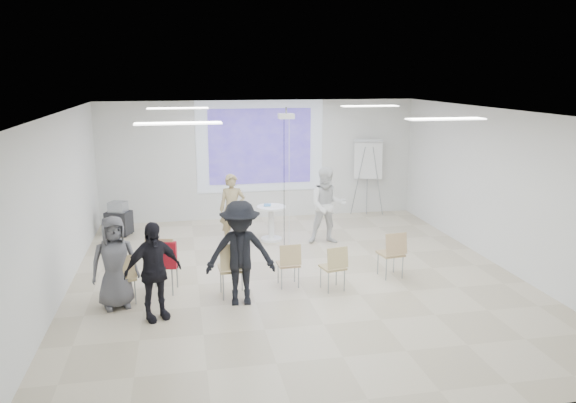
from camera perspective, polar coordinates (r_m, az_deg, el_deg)
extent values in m
cube|color=beige|center=(10.37, 0.85, -8.00)|extent=(8.00, 9.00, 0.10)
cube|color=white|center=(9.71, 0.91, 9.36)|extent=(8.00, 9.00, 0.10)
cube|color=silver|center=(14.33, -2.87, 4.26)|extent=(8.00, 0.10, 3.00)
cube|color=silver|center=(9.94, -22.63, -0.60)|extent=(0.10, 9.00, 3.00)
cube|color=silver|center=(11.45, 21.14, 1.20)|extent=(0.10, 9.00, 3.00)
cube|color=silver|center=(14.22, -2.84, 5.62)|extent=(3.20, 0.01, 2.30)
cube|color=#4030A5|center=(14.21, -2.84, 5.61)|extent=(2.60, 0.01, 1.90)
cylinder|color=white|center=(12.59, -1.70, -3.82)|extent=(0.56, 0.56, 0.05)
cylinder|color=white|center=(12.49, -1.71, -2.28)|extent=(0.15, 0.15, 0.70)
cylinder|color=white|center=(12.40, -1.72, -0.59)|extent=(0.76, 0.76, 0.04)
cube|color=white|center=(12.36, -1.47, -0.50)|extent=(0.22, 0.15, 0.01)
cube|color=#418FC4|center=(12.46, -2.11, -0.35)|extent=(0.19, 0.24, 0.02)
imported|color=tan|center=(12.19, -5.69, -0.32)|extent=(0.68, 0.49, 1.75)
imported|color=white|center=(12.19, 4.03, 0.00)|extent=(0.98, 0.83, 1.87)
cube|color=white|center=(12.39, -5.00, 1.22)|extent=(0.05, 0.12, 0.04)
cube|color=white|center=(12.31, 2.94, 1.70)|extent=(0.05, 0.12, 0.04)
cube|color=tan|center=(9.54, -16.45, -7.43)|extent=(0.48, 0.48, 0.04)
cube|color=tan|center=(9.29, -16.35, -6.46)|extent=(0.40, 0.17, 0.37)
cylinder|color=#96999E|center=(9.45, -17.16, -9.08)|extent=(0.03, 0.03, 0.41)
cylinder|color=gray|center=(9.49, -15.25, -8.85)|extent=(0.03, 0.03, 0.41)
cylinder|color=gray|center=(9.74, -17.45, -8.42)|extent=(0.03, 0.03, 0.41)
cylinder|color=gray|center=(9.78, -15.59, -8.21)|extent=(0.03, 0.03, 0.41)
cube|color=tan|center=(9.79, -12.58, -6.18)|extent=(0.55, 0.55, 0.04)
cube|color=tan|center=(9.50, -12.96, -5.04)|extent=(0.47, 0.19, 0.44)
cylinder|color=gray|center=(9.75, -13.84, -7.93)|extent=(0.03, 0.03, 0.49)
cylinder|color=gray|center=(9.66, -11.66, -8.01)|extent=(0.03, 0.03, 0.49)
cylinder|color=gray|center=(10.09, -13.31, -7.17)|extent=(0.03, 0.03, 0.49)
cylinder|color=gray|center=(10.01, -11.20, -7.24)|extent=(0.03, 0.03, 0.49)
cube|color=tan|center=(9.44, -5.65, -6.76)|extent=(0.47, 0.47, 0.04)
cube|color=#D0B578|center=(9.15, -5.51, -5.62)|extent=(0.45, 0.11, 0.43)
cylinder|color=gray|center=(9.33, -6.59, -8.63)|extent=(0.02, 0.02, 0.47)
cylinder|color=gray|center=(9.38, -4.35, -8.47)|extent=(0.02, 0.02, 0.47)
cylinder|color=gray|center=(9.67, -6.85, -7.85)|extent=(0.02, 0.02, 0.47)
cylinder|color=#95979D|center=(9.72, -4.69, -7.71)|extent=(0.02, 0.02, 0.47)
cube|color=tan|center=(9.85, 0.03, -6.37)|extent=(0.38, 0.38, 0.04)
cube|color=tan|center=(9.61, 0.26, -5.47)|extent=(0.37, 0.09, 0.35)
cylinder|color=#93969B|center=(9.75, -0.65, -7.85)|extent=(0.02, 0.02, 0.39)
cylinder|color=gray|center=(9.81, 1.09, -7.71)|extent=(0.02, 0.02, 0.39)
cylinder|color=#919499|center=(10.02, -1.01, -7.26)|extent=(0.02, 0.02, 0.39)
cylinder|color=gray|center=(10.09, 0.68, -7.13)|extent=(0.02, 0.02, 0.39)
cube|color=tan|center=(9.71, 4.56, -6.68)|extent=(0.44, 0.44, 0.04)
cube|color=tan|center=(9.48, 5.07, -5.74)|extent=(0.38, 0.15, 0.36)
cylinder|color=gray|center=(9.59, 4.13, -8.24)|extent=(0.02, 0.02, 0.39)
cylinder|color=gray|center=(9.72, 5.75, -7.97)|extent=(0.02, 0.02, 0.39)
cylinder|color=#92959A|center=(9.84, 3.34, -7.65)|extent=(0.02, 0.02, 0.39)
cylinder|color=gray|center=(9.97, 4.93, -7.40)|extent=(0.02, 0.02, 0.39)
cube|color=tan|center=(10.44, 10.38, -5.23)|extent=(0.45, 0.45, 0.04)
cube|color=tan|center=(10.21, 10.95, -4.25)|extent=(0.41, 0.13, 0.39)
cylinder|color=gray|center=(10.30, 9.95, -6.78)|extent=(0.02, 0.02, 0.43)
cylinder|color=gray|center=(10.45, 11.56, -6.56)|extent=(0.02, 0.02, 0.43)
cylinder|color=gray|center=(10.58, 9.12, -6.22)|extent=(0.02, 0.02, 0.43)
cylinder|color=#909498|center=(10.72, 10.70, -6.02)|extent=(0.02, 0.02, 0.43)
cube|color=#A61421|center=(9.51, -12.67, -5.35)|extent=(0.49, 0.20, 0.45)
imported|color=black|center=(9.45, -5.67, -6.52)|extent=(0.36, 0.27, 0.03)
imported|color=black|center=(8.65, -13.58, -6.21)|extent=(1.17, 0.97, 1.74)
imported|color=black|center=(8.96, -4.87, -4.56)|extent=(1.30, 0.78, 1.93)
imported|color=#5E5D63|center=(9.25, -17.24, -5.40)|extent=(0.92, 0.72, 1.67)
cylinder|color=gray|center=(14.65, 7.11, 2.07)|extent=(0.29, 0.30, 1.81)
cylinder|color=#92969A|center=(14.68, 9.11, 2.03)|extent=(0.39, 0.13, 1.81)
cylinder|color=gray|center=(14.98, 8.04, 2.28)|extent=(0.13, 0.40, 1.81)
cube|color=white|center=(14.69, 8.16, 4.30)|extent=(0.75, 0.39, 1.01)
cube|color=gray|center=(14.67, 8.20, 6.10)|extent=(0.73, 0.26, 0.07)
cube|color=black|center=(13.48, -16.80, -2.07)|extent=(0.64, 0.58, 0.52)
cube|color=#92959A|center=(13.40, -16.90, -0.51)|extent=(0.46, 0.43, 0.23)
cylinder|color=black|center=(13.52, -17.82, -3.26)|extent=(0.08, 0.08, 0.06)
cylinder|color=black|center=(13.32, -16.23, -3.38)|extent=(0.08, 0.08, 0.06)
cylinder|color=black|center=(13.78, -17.20, -2.91)|extent=(0.08, 0.08, 0.06)
cylinder|color=black|center=(13.59, -15.64, -3.02)|extent=(0.08, 0.08, 0.06)
cube|color=white|center=(11.21, -0.18, 8.66)|extent=(0.30, 0.25, 0.10)
cylinder|color=gray|center=(11.20, -0.18, 9.22)|extent=(0.04, 0.04, 0.14)
cylinder|color=black|center=(11.32, -0.40, 1.36)|extent=(0.01, 0.01, 2.77)
cylinder|color=white|center=(11.32, 0.12, 1.36)|extent=(0.01, 0.01, 2.77)
cube|color=white|center=(11.50, -11.14, 9.28)|extent=(1.20, 0.30, 0.02)
cube|color=white|center=(12.17, 8.31, 9.57)|extent=(1.20, 0.30, 0.02)
cube|color=white|center=(8.01, -11.08, 7.81)|extent=(1.20, 0.30, 0.02)
cube|color=white|center=(8.95, 15.73, 8.08)|extent=(1.20, 0.30, 0.02)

